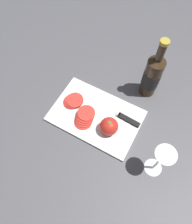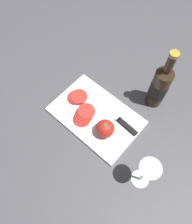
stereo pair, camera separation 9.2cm
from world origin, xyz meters
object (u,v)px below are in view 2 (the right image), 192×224
Objects in this scene: tomato_slice_stack_near at (84,115)px; tomato_slice_stack_far at (77,97)px; knife at (123,123)px; wine_glass at (147,172)px; wine_bottle at (159,87)px; whole_tomato at (105,129)px.

tomato_slice_stack_near is 1.21× the size of tomato_slice_stack_far.
knife is 0.17m from tomato_slice_stack_near.
wine_glass is 0.45m from tomato_slice_stack_far.
whole_tomato is (-0.06, -0.27, -0.06)m from wine_bottle.
whole_tomato is (-0.23, 0.05, -0.08)m from wine_glass.
tomato_slice_stack_far is at bearing -139.38° from wine_bottle.
tomato_slice_stack_near is (-0.14, -0.09, 0.01)m from knife.
knife is at bearing 69.14° from whole_tomato.
knife is 2.95× the size of tomato_slice_stack_far.
whole_tomato is at bearing 2.35° from tomato_slice_stack_near.
knife is (-0.03, -0.19, -0.10)m from wine_bottle.
tomato_slice_stack_far is (-0.20, 0.04, -0.03)m from whole_tomato.
wine_bottle is at bearing 116.84° from wine_glass.
wine_bottle reaches higher than tomato_slice_stack_near.
tomato_slice_stack_near reaches higher than knife.
wine_glass is 1.74× the size of tomato_slice_stack_near.
wine_bottle is 0.21m from knife.
tomato_slice_stack_far is at bearing 167.65° from whole_tomato.
wine_glass is (0.16, -0.32, 0.01)m from wine_bottle.
tomato_slice_stack_near is at bearing 33.99° from knife.
tomato_slice_stack_far is at bearing 167.23° from wine_glass.
tomato_slice_stack_near is (-0.34, 0.05, -0.10)m from wine_glass.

